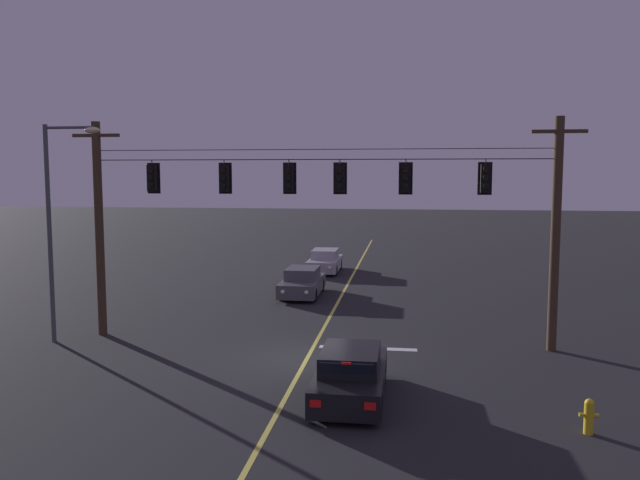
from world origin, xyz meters
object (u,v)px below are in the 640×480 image
at_px(car_oncoming_trailing, 325,261).
at_px(fire_hydrant, 589,415).
at_px(street_lamp_corner, 57,212).
at_px(traffic_light_left_inner, 224,178).
at_px(traffic_light_far_right, 485,178).
at_px(traffic_light_right_inner, 340,178).
at_px(car_waiting_near_lane, 351,375).
at_px(traffic_light_leftmost, 152,178).
at_px(traffic_light_centre, 289,178).
at_px(car_oncoming_lead, 302,283).
at_px(traffic_light_rightmost, 406,178).

distance_m(car_oncoming_trailing, fire_hydrant, 25.42).
bearing_deg(street_lamp_corner, car_oncoming_trailing, 67.72).
xyz_separation_m(traffic_light_left_inner, traffic_light_far_right, (9.13, 0.00, 0.00)).
relative_size(traffic_light_right_inner, car_waiting_near_lane, 0.28).
distance_m(traffic_light_right_inner, car_oncoming_trailing, 17.49).
xyz_separation_m(car_oncoming_trailing, street_lamp_corner, (-7.25, -17.70, 4.03)).
height_order(traffic_light_leftmost, fire_hydrant, traffic_light_leftmost).
bearing_deg(traffic_light_left_inner, car_waiting_near_lane, -47.88).
bearing_deg(fire_hydrant, car_oncoming_trailing, 111.38).
bearing_deg(traffic_light_right_inner, car_oncoming_trailing, 99.16).
relative_size(car_waiting_near_lane, car_oncoming_trailing, 0.98).
distance_m(traffic_light_centre, traffic_light_far_right, 6.77).
bearing_deg(car_waiting_near_lane, traffic_light_left_inner, 132.12).
bearing_deg(car_oncoming_trailing, traffic_light_centre, -87.04).
bearing_deg(car_oncoming_lead, traffic_light_left_inner, -99.13).
xyz_separation_m(traffic_light_centre, street_lamp_corner, (-8.11, -1.22, -1.20)).
xyz_separation_m(traffic_light_leftmost, car_oncoming_lead, (4.09, 8.65, -5.23)).
distance_m(traffic_light_leftmost, car_oncoming_lead, 10.91).
relative_size(traffic_light_far_right, car_waiting_near_lane, 0.28).
bearing_deg(traffic_light_left_inner, traffic_light_far_right, 0.00).
bearing_deg(traffic_light_leftmost, traffic_light_right_inner, 0.00).
relative_size(car_waiting_near_lane, street_lamp_corner, 0.56).
relative_size(traffic_light_rightmost, street_lamp_corner, 0.16).
relative_size(traffic_light_leftmost, traffic_light_far_right, 1.00).
height_order(traffic_light_leftmost, car_oncoming_trailing, traffic_light_leftmost).
relative_size(traffic_light_far_right, street_lamp_corner, 0.16).
xyz_separation_m(car_oncoming_lead, fire_hydrant, (9.38, -15.84, -0.21)).
distance_m(traffic_light_leftmost, traffic_light_rightmost, 9.15).
relative_size(traffic_light_leftmost, car_oncoming_lead, 0.28).
distance_m(traffic_light_leftmost, traffic_light_centre, 5.06).
bearing_deg(traffic_light_far_right, street_lamp_corner, -175.29).
relative_size(traffic_light_right_inner, fire_hydrant, 1.45).
xyz_separation_m(traffic_light_right_inner, street_lamp_corner, (-9.91, -1.22, -1.20)).
bearing_deg(car_waiting_near_lane, traffic_light_centre, 115.82).
bearing_deg(traffic_light_right_inner, fire_hydrant, -47.41).
height_order(traffic_light_left_inner, traffic_light_right_inner, same).
bearing_deg(car_oncoming_lead, fire_hydrant, -59.35).
relative_size(traffic_light_left_inner, car_oncoming_trailing, 0.28).
distance_m(traffic_light_leftmost, car_oncoming_trailing, 17.79).
relative_size(street_lamp_corner, fire_hydrant, 9.23).
xyz_separation_m(traffic_light_rightmost, traffic_light_far_right, (2.68, 0.00, 0.00)).
height_order(car_waiting_near_lane, car_oncoming_lead, same).
height_order(traffic_light_far_right, car_oncoming_trailing, traffic_light_far_right).
bearing_deg(car_oncoming_lead, car_oncoming_trailing, 89.14).
distance_m(traffic_light_left_inner, fire_hydrant, 14.05).
distance_m(traffic_light_left_inner, street_lamp_corner, 6.00).
bearing_deg(traffic_light_centre, car_oncoming_lead, 96.40).
bearing_deg(traffic_light_centre, fire_hydrant, -40.51).
height_order(traffic_light_leftmost, car_oncoming_lead, traffic_light_leftmost).
relative_size(car_waiting_near_lane, fire_hydrant, 5.15).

